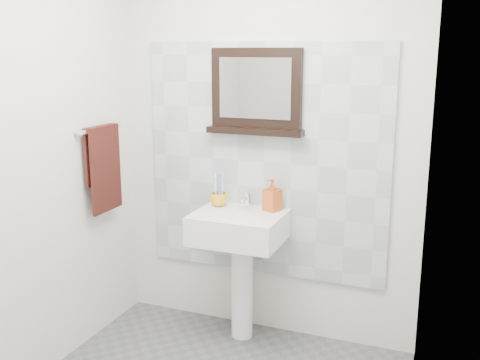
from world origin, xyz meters
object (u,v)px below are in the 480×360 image
at_px(soap_dispenser, 272,195).
at_px(hand_towel, 103,162).
at_px(framed_mirror, 256,94).
at_px(pedestal_sink, 239,241).
at_px(toothbrush_cup, 219,200).

height_order(soap_dispenser, hand_towel, hand_towel).
height_order(soap_dispenser, framed_mirror, framed_mirror).
bearing_deg(pedestal_sink, hand_towel, -167.34).
xyz_separation_m(soap_dispenser, framed_mirror, (-0.13, 0.06, 0.62)).
xyz_separation_m(soap_dispenser, hand_towel, (-1.03, -0.32, 0.19)).
bearing_deg(pedestal_sink, toothbrush_cup, 151.97).
distance_m(framed_mirror, hand_towel, 1.06).
distance_m(toothbrush_cup, framed_mirror, 0.72).
relative_size(toothbrush_cup, hand_towel, 0.20).
height_order(pedestal_sink, framed_mirror, framed_mirror).
xyz_separation_m(pedestal_sink, soap_dispenser, (0.17, 0.12, 0.29)).
height_order(toothbrush_cup, soap_dispenser, soap_dispenser).
bearing_deg(toothbrush_cup, pedestal_sink, -28.03).
relative_size(soap_dispenser, framed_mirror, 0.33).
height_order(toothbrush_cup, hand_towel, hand_towel).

